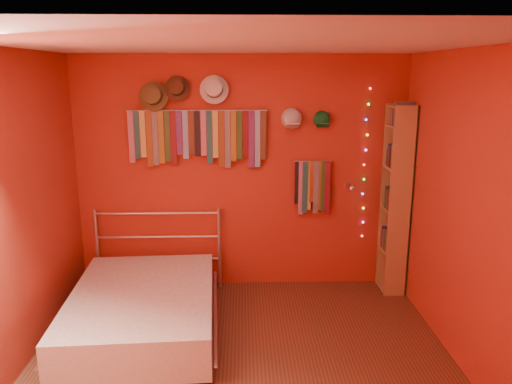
{
  "coord_description": "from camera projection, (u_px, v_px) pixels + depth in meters",
  "views": [
    {
      "loc": [
        0.02,
        -3.49,
        2.32
      ],
      "look_at": [
        0.13,
        0.9,
        1.26
      ],
      "focal_mm": 35.0,
      "sensor_mm": 36.0,
      "label": 1
    }
  ],
  "objects": [
    {
      "name": "ground",
      "position": [
        242.0,
        374.0,
        3.93
      ],
      "size": [
        3.5,
        3.5,
        0.0
      ],
      "primitive_type": "plane",
      "color": "#502E1B",
      "rests_on": "ground"
    },
    {
      "name": "back_wall",
      "position": [
        241.0,
        174.0,
        5.34
      ],
      "size": [
        3.5,
        0.02,
        2.5
      ],
      "primitive_type": "cube",
      "color": "maroon",
      "rests_on": "ground"
    },
    {
      "name": "right_wall",
      "position": [
        478.0,
        220.0,
        3.68
      ],
      "size": [
        0.02,
        3.5,
        2.5
      ],
      "primitive_type": "cube",
      "color": "maroon",
      "rests_on": "ground"
    },
    {
      "name": "ceiling",
      "position": [
        240.0,
        44.0,
        3.34
      ],
      "size": [
        3.5,
        3.5,
        0.02
      ],
      "primitive_type": "cube",
      "color": "white",
      "rests_on": "back_wall"
    },
    {
      "name": "tie_rack",
      "position": [
        198.0,
        135.0,
        5.16
      ],
      "size": [
        1.45,
        0.03,
        0.6
      ],
      "color": "silver",
      "rests_on": "back_wall"
    },
    {
      "name": "small_tie_rack",
      "position": [
        313.0,
        186.0,
        5.32
      ],
      "size": [
        0.4,
        0.03,
        0.59
      ],
      "color": "silver",
      "rests_on": "back_wall"
    },
    {
      "name": "fedora_olive",
      "position": [
        153.0,
        96.0,
        5.03
      ],
      "size": [
        0.3,
        0.16,
        0.3
      ],
      "rotation": [
        1.36,
        0.0,
        0.0
      ],
      "color": "brown",
      "rests_on": "back_wall"
    },
    {
      "name": "fedora_brown",
      "position": [
        177.0,
        88.0,
        5.02
      ],
      "size": [
        0.26,
        0.14,
        0.25
      ],
      "rotation": [
        1.36,
        0.0,
        0.0
      ],
      "color": "#492C1A",
      "rests_on": "back_wall"
    },
    {
      "name": "fedora_white",
      "position": [
        214.0,
        89.0,
        5.03
      ],
      "size": [
        0.29,
        0.16,
        0.29
      ],
      "rotation": [
        1.36,
        0.0,
        0.0
      ],
      "color": "silver",
      "rests_on": "back_wall"
    },
    {
      "name": "cap_white",
      "position": [
        292.0,
        119.0,
        5.16
      ],
      "size": [
        0.2,
        0.25,
        0.2
      ],
      "color": "beige",
      "rests_on": "back_wall"
    },
    {
      "name": "cap_green",
      "position": [
        322.0,
        119.0,
        5.17
      ],
      "size": [
        0.18,
        0.22,
        0.18
      ],
      "color": "#16652B",
      "rests_on": "back_wall"
    },
    {
      "name": "fairy_lights",
      "position": [
        365.0,
        165.0,
        5.31
      ],
      "size": [
        0.05,
        0.02,
        1.62
      ],
      "color": "#FF3333",
      "rests_on": "back_wall"
    },
    {
      "name": "reading_lamp",
      "position": [
        351.0,
        188.0,
        5.18
      ],
      "size": [
        0.07,
        0.29,
        0.08
      ],
      "color": "silver",
      "rests_on": "back_wall"
    },
    {
      "name": "bookshelf",
      "position": [
        400.0,
        199.0,
        5.22
      ],
      "size": [
        0.25,
        0.34,
        2.0
      ],
      "color": "#AD814E",
      "rests_on": "ground"
    },
    {
      "name": "bed",
      "position": [
        143.0,
        309.0,
        4.55
      ],
      "size": [
        1.45,
        1.89,
        0.9
      ],
      "rotation": [
        0.0,
        0.0,
        0.06
      ],
      "color": "silver",
      "rests_on": "ground"
    }
  ]
}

